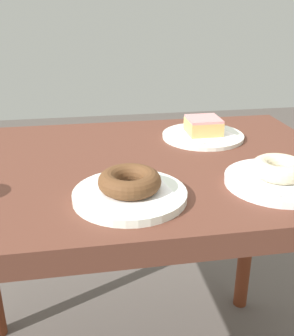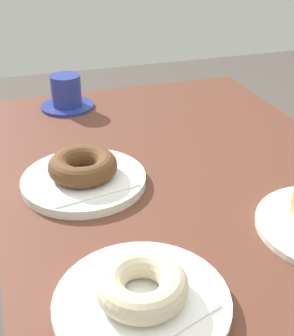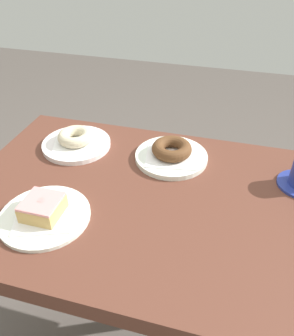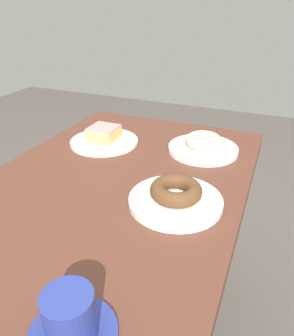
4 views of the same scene
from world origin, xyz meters
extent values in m
cube|color=brown|center=(0.00, 0.00, 0.69)|extent=(1.01, 0.67, 0.05)
cylinder|color=maroon|center=(-0.44, -0.26, 0.33)|extent=(0.05, 0.05, 0.67)
cylinder|color=maroon|center=(-0.44, 0.26, 0.33)|extent=(0.05, 0.05, 0.67)
cylinder|color=white|center=(-0.22, -0.14, 0.72)|extent=(0.22, 0.22, 0.01)
cube|color=white|center=(-0.22, -0.14, 0.73)|extent=(0.18, 0.18, 0.00)
cube|color=tan|center=(-0.22, -0.14, 0.75)|extent=(0.09, 0.09, 0.04)
cube|color=pink|center=(-0.22, -0.14, 0.77)|extent=(0.09, 0.09, 0.01)
cylinder|color=tan|center=(-0.22, -0.14, 0.77)|extent=(0.02, 0.02, 0.00)
cylinder|color=white|center=(-0.28, 0.17, 0.73)|extent=(0.22, 0.22, 0.02)
cube|color=white|center=(-0.28, 0.17, 0.74)|extent=(0.17, 0.17, 0.00)
torus|color=beige|center=(-0.28, 0.17, 0.75)|extent=(0.11, 0.11, 0.04)
cylinder|color=white|center=(0.03, 0.19, 0.73)|extent=(0.22, 0.22, 0.02)
cube|color=white|center=(0.03, 0.19, 0.74)|extent=(0.17, 0.17, 0.00)
torus|color=brown|center=(0.03, 0.19, 0.76)|extent=(0.12, 0.12, 0.04)
cylinder|color=navy|center=(0.40, 0.16, 0.72)|extent=(0.13, 0.13, 0.01)
cylinder|color=navy|center=(0.40, 0.16, 0.76)|extent=(0.07, 0.07, 0.07)
cylinder|color=black|center=(0.40, 0.16, 0.80)|extent=(0.06, 0.06, 0.00)
camera|label=1|loc=(0.11, 0.87, 1.07)|focal=42.94mm
camera|label=2|loc=(-0.66, 0.29, 1.14)|focal=48.56mm
camera|label=3|loc=(0.19, -0.66, 1.32)|focal=36.57mm
camera|label=4|loc=(0.62, 0.36, 1.14)|focal=33.99mm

